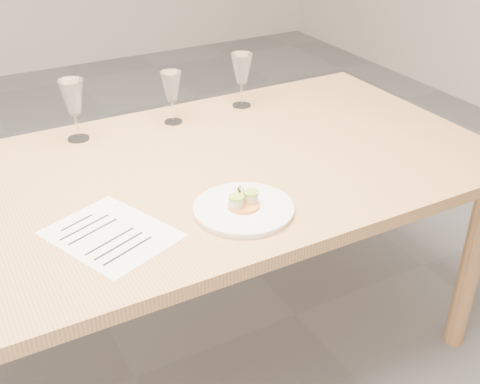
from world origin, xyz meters
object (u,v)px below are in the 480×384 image
dinner_plate (244,208)px  wine_glass_1 (73,98)px  wine_glass_3 (242,70)px  recipe_sheet (111,234)px  wine_glass_2 (171,88)px  dining_table (114,209)px

dinner_plate → wine_glass_1: bearing=111.2°
dinner_plate → wine_glass_3: 0.76m
wine_glass_1 → wine_glass_3: 0.62m
recipe_sheet → wine_glass_1: (0.09, 0.60, 0.14)m
recipe_sheet → wine_glass_3: 0.93m
dinner_plate → wine_glass_2: size_ratio=1.46×
recipe_sheet → wine_glass_3: size_ratio=1.88×
wine_glass_1 → recipe_sheet: bearing=-98.2°
recipe_sheet → wine_glass_2: bearing=32.2°
wine_glass_1 → wine_glass_2: (0.33, -0.02, -0.01)m
wine_glass_1 → wine_glass_3: bearing=-0.2°
wine_glass_2 → recipe_sheet: bearing=-126.0°
dinner_plate → wine_glass_3: wine_glass_3 is taller
dining_table → wine_glass_1: size_ratio=11.80×
dining_table → recipe_sheet: 0.25m
wine_glass_1 → wine_glass_2: wine_glass_1 is taller
wine_glass_2 → dinner_plate: bearing=-96.6°
dining_table → recipe_sheet: recipe_sheet is taller
dining_table → wine_glass_3: bearing=30.6°
wine_glass_1 → wine_glass_2: 0.33m
recipe_sheet → wine_glass_2: 0.72m
dinner_plate → wine_glass_3: (0.36, 0.66, 0.13)m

